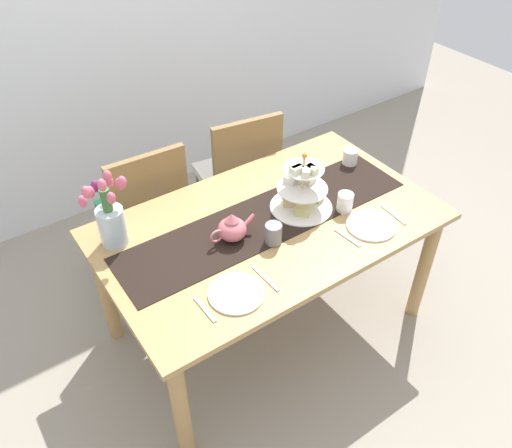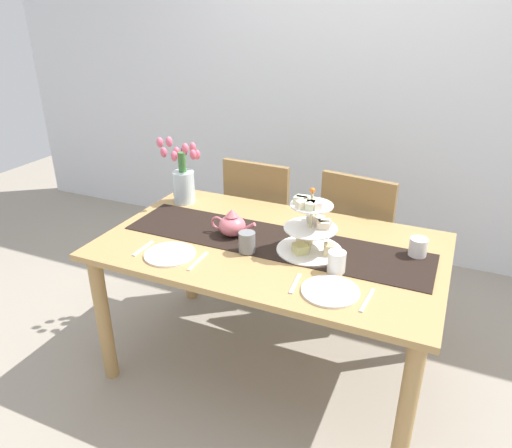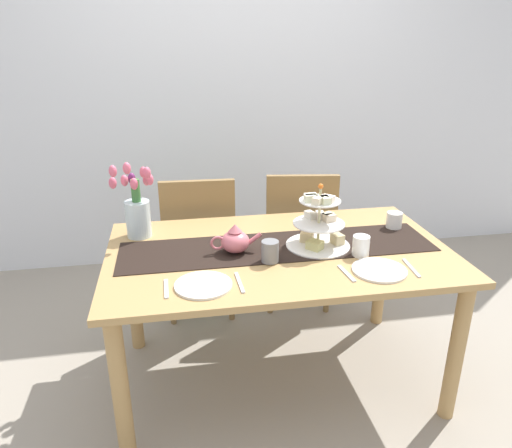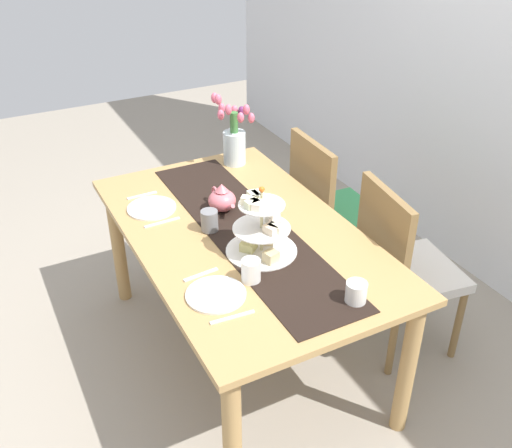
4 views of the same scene
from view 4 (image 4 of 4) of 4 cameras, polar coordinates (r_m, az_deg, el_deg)
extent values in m
plane|color=gray|center=(3.05, -1.22, -12.35)|extent=(8.00, 8.00, 0.00)
cube|color=tan|center=(2.61, -1.39, -0.96)|extent=(1.58, 0.94, 0.03)
cylinder|color=tan|center=(3.28, -13.23, -2.07)|extent=(0.07, 0.07, 0.70)
cylinder|color=tan|center=(2.24, -2.31, -20.44)|extent=(0.07, 0.07, 0.70)
cylinder|color=tan|center=(3.51, -0.69, 1.19)|extent=(0.07, 0.07, 0.70)
cylinder|color=tan|center=(2.56, 14.49, -13.34)|extent=(0.07, 0.07, 0.70)
cylinder|color=olive|center=(3.44, 11.86, -3.09)|extent=(0.04, 0.04, 0.41)
cylinder|color=olive|center=(3.68, 8.63, -0.25)|extent=(0.04, 0.04, 0.41)
cylinder|color=olive|center=(3.26, 6.70, -4.66)|extent=(0.04, 0.04, 0.41)
cylinder|color=olive|center=(3.51, 3.69, -1.56)|extent=(0.04, 0.04, 0.41)
cube|color=#389356|center=(3.34, 8.00, 0.96)|extent=(0.44, 0.44, 0.05)
cube|color=olive|center=(3.13, 5.38, 4.17)|extent=(0.42, 0.05, 0.45)
cylinder|color=olive|center=(3.06, 19.00, -9.18)|extent=(0.04, 0.04, 0.41)
cylinder|color=olive|center=(3.28, 15.41, -5.45)|extent=(0.04, 0.04, 0.41)
cylinder|color=olive|center=(2.89, 13.13, -10.96)|extent=(0.04, 0.04, 0.41)
cylinder|color=olive|center=(3.12, 9.81, -6.85)|extent=(0.04, 0.04, 0.41)
cube|color=silver|center=(2.94, 14.93, -4.55)|extent=(0.48, 0.48, 0.05)
cube|color=olive|center=(2.71, 12.25, -1.09)|extent=(0.42, 0.10, 0.45)
cube|color=black|center=(2.61, -0.90, -0.51)|extent=(1.47, 0.35, 0.00)
cylinder|color=beige|center=(2.39, 0.54, 0.15)|extent=(0.01, 0.01, 0.28)
cylinder|color=white|center=(2.46, 0.53, -2.58)|extent=(0.30, 0.30, 0.01)
cylinder|color=white|center=(2.40, 0.54, -0.40)|extent=(0.24, 0.24, 0.01)
cylinder|color=white|center=(2.35, 0.55, 1.89)|extent=(0.19, 0.19, 0.01)
cube|color=beige|center=(2.38, 1.47, -3.20)|extent=(0.06, 0.07, 0.05)
cube|color=beige|center=(2.50, 1.07, -1.35)|extent=(0.08, 0.07, 0.05)
cube|color=#D3CC7D|center=(2.45, -0.72, -2.08)|extent=(0.09, 0.09, 0.04)
cube|color=beige|center=(2.36, 1.40, -0.55)|extent=(0.06, 0.05, 0.03)
cube|color=#EAE8C8|center=(2.37, 1.89, -0.40)|extent=(0.07, 0.06, 0.03)
cube|color=silver|center=(2.40, 1.93, 0.07)|extent=(0.04, 0.06, 0.03)
cube|color=silver|center=(2.44, 1.64, 0.61)|extent=(0.05, 0.06, 0.03)
cube|color=#E8E8C9|center=(2.37, 0.19, 2.77)|extent=(0.06, 0.04, 0.03)
cube|color=#E9EAC3|center=(2.37, -0.24, 2.74)|extent=(0.06, 0.04, 0.03)
cube|color=beige|center=(2.34, -0.76, 2.30)|extent=(0.06, 0.07, 0.03)
cube|color=beige|center=(2.31, -0.38, 1.95)|extent=(0.04, 0.06, 0.03)
cube|color=#F3E1CA|center=(2.30, 0.13, 1.82)|extent=(0.07, 0.06, 0.03)
sphere|color=orange|center=(2.31, 0.56, 3.38)|extent=(0.02, 0.02, 0.02)
ellipsoid|color=#D66B75|center=(2.74, -3.31, 2.29)|extent=(0.13, 0.13, 0.10)
cone|color=#D66B75|center=(2.71, -3.35, 3.55)|extent=(0.06, 0.06, 0.04)
cylinder|color=#D66B75|center=(2.66, -2.51, 1.65)|extent=(0.07, 0.02, 0.06)
torus|color=#D66B75|center=(2.80, -3.99, 3.00)|extent=(0.07, 0.01, 0.07)
cylinder|color=silver|center=(3.18, -2.10, 7.40)|extent=(0.12, 0.12, 0.18)
cylinder|color=#3D7538|center=(3.13, -2.15, 9.74)|extent=(0.04, 0.04, 0.12)
ellipsoid|color=#E5607A|center=(3.05, -1.50, 10.29)|extent=(0.04, 0.04, 0.06)
ellipsoid|color=#E5607A|center=(3.09, -0.95, 11.03)|extent=(0.04, 0.04, 0.06)
ellipsoid|color=#E5607A|center=(3.11, -0.46, 10.25)|extent=(0.04, 0.04, 0.06)
ellipsoid|color=#6B2860|center=(3.15, -1.42, 10.87)|extent=(0.04, 0.04, 0.06)
ellipsoid|color=#E5607A|center=(3.17, -2.11, 10.95)|extent=(0.04, 0.04, 0.06)
ellipsoid|color=#E5607A|center=(3.19, -3.35, 11.16)|extent=(0.04, 0.04, 0.06)
ellipsoid|color=#E5607A|center=(3.14, -4.05, 12.12)|extent=(0.04, 0.04, 0.06)
ellipsoid|color=#E5607A|center=(3.07, -3.69, 11.97)|extent=(0.04, 0.04, 0.06)
ellipsoid|color=#E5607A|center=(3.08, -3.43, 10.53)|extent=(0.04, 0.04, 0.06)
ellipsoid|color=#E5607A|center=(3.02, -2.70, 11.02)|extent=(0.04, 0.04, 0.06)
cylinder|color=white|center=(2.20, 9.69, -6.57)|extent=(0.08, 0.08, 0.08)
cylinder|color=white|center=(2.81, -10.09, 1.54)|extent=(0.23, 0.23, 0.01)
cube|color=silver|center=(2.94, -11.00, 2.74)|extent=(0.02, 0.15, 0.01)
cube|color=silver|center=(2.69, -9.10, 0.15)|extent=(0.02, 0.17, 0.01)
cylinder|color=white|center=(2.23, -3.91, -6.84)|extent=(0.23, 0.23, 0.01)
cube|color=silver|center=(2.34, -5.37, -4.92)|extent=(0.03, 0.15, 0.01)
cube|color=silver|center=(2.13, -2.30, -9.04)|extent=(0.03, 0.17, 0.01)
cylinder|color=slate|center=(2.59, -4.54, 0.34)|extent=(0.08, 0.08, 0.09)
cylinder|color=white|center=(2.27, -0.49, -4.56)|extent=(0.08, 0.08, 0.09)
camera|label=1|loc=(3.15, -43.03, 27.48)|focal=36.64mm
camera|label=2|loc=(1.57, -60.11, 2.27)|focal=33.41mm
camera|label=3|loc=(2.68, -49.97, 10.68)|focal=33.44mm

